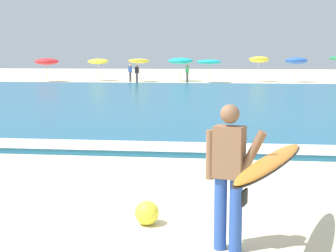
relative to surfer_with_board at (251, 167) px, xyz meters
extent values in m
plane|color=beige|center=(-1.76, 0.41, -1.04)|extent=(160.00, 160.00, 0.00)
cube|color=#1E6084|center=(-1.76, 19.13, -0.97)|extent=(120.00, 28.00, 0.14)
cube|color=white|center=(-1.76, 5.73, -0.89)|extent=(120.00, 1.24, 0.01)
cylinder|color=#284CA3|center=(-0.33, 0.11, -0.60)|extent=(0.15, 0.15, 0.88)
cylinder|color=#284CA3|center=(-0.15, 0.05, -0.60)|extent=(0.15, 0.15, 0.88)
cube|color=brown|center=(-0.24, 0.08, 0.14)|extent=(0.39, 0.32, 0.60)
sphere|color=brown|center=(-0.24, 0.08, 0.58)|extent=(0.22, 0.22, 0.22)
cylinder|color=brown|center=(-0.46, 0.15, 0.09)|extent=(0.10, 0.10, 0.58)
cylinder|color=brown|center=(0.02, 0.02, 0.16)|extent=(0.33, 0.19, 0.51)
ellipsoid|color=orange|center=(0.24, -0.08, 0.09)|extent=(1.14, 2.74, 0.21)
ellipsoid|color=black|center=(0.24, -0.08, 0.08)|extent=(1.20, 2.85, 0.17)
cube|color=black|center=(-0.11, -1.14, -0.02)|extent=(0.06, 0.14, 0.14)
cylinder|color=beige|center=(-16.26, 36.45, -0.18)|extent=(0.05, 0.05, 1.71)
ellipsoid|color=red|center=(-16.26, 36.45, 0.76)|extent=(2.14, 2.15, 0.62)
cylinder|color=beige|center=(-12.05, 38.47, -0.17)|extent=(0.05, 0.05, 1.73)
ellipsoid|color=yellow|center=(-12.05, 38.47, 0.76)|extent=(1.93, 1.96, 0.64)
cylinder|color=beige|center=(-7.85, 36.59, -0.14)|extent=(0.05, 0.05, 1.79)
ellipsoid|color=yellow|center=(-7.85, 36.59, 0.82)|extent=(1.89, 1.91, 0.51)
cylinder|color=beige|center=(-4.29, 38.25, -0.15)|extent=(0.05, 0.05, 1.76)
ellipsoid|color=#19ADB2|center=(-4.29, 38.25, 0.81)|extent=(2.30, 2.31, 0.62)
cylinder|color=beige|center=(-1.64, 35.98, -0.17)|extent=(0.05, 0.05, 1.72)
ellipsoid|color=#19ADB2|center=(-1.64, 35.98, 0.75)|extent=(2.16, 2.16, 0.44)
cylinder|color=beige|center=(2.75, 38.46, -0.09)|extent=(0.05, 0.05, 1.90)
ellipsoid|color=yellow|center=(2.75, 38.46, 0.95)|extent=(1.78, 1.82, 0.68)
cylinder|color=beige|center=(5.91, 37.69, -0.14)|extent=(0.05, 0.05, 1.79)
ellipsoid|color=blue|center=(5.91, 37.69, 0.84)|extent=(1.92, 1.95, 0.71)
cylinder|color=#383842|center=(-3.53, 36.32, -0.62)|extent=(0.20, 0.20, 0.84)
cube|color=#338C4C|center=(-3.53, 36.32, 0.07)|extent=(0.32, 0.20, 0.54)
sphere|color=brown|center=(-3.53, 36.32, 0.44)|extent=(0.20, 0.20, 0.20)
cylinder|color=#383842|center=(-8.65, 36.70, -0.62)|extent=(0.20, 0.20, 0.84)
cube|color=#2D4CA5|center=(-8.65, 36.70, 0.07)|extent=(0.32, 0.20, 0.54)
sphere|color=tan|center=(-8.65, 36.70, 0.44)|extent=(0.20, 0.20, 0.20)
cylinder|color=#383842|center=(-7.73, 34.87, -0.62)|extent=(0.20, 0.20, 0.84)
cube|color=black|center=(-7.73, 34.87, 0.07)|extent=(0.32, 0.20, 0.54)
sphere|color=#9E7051|center=(-7.73, 34.87, 0.44)|extent=(0.20, 0.20, 0.20)
sphere|color=yellow|center=(-1.32, 0.82, -0.87)|extent=(0.33, 0.33, 0.33)
camera|label=1|loc=(-0.31, -5.32, 1.23)|focal=51.00mm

